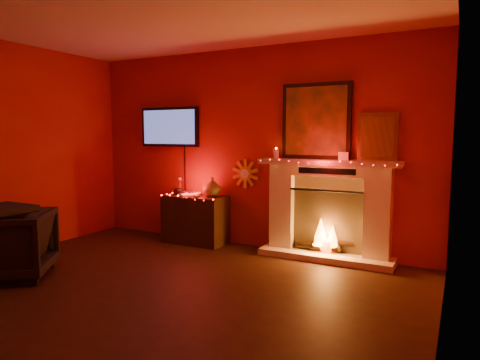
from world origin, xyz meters
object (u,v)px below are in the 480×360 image
object	(u,v)px
fireplace	(328,200)
sunburst_clock	(245,174)
tv	(170,127)
console_table	(196,217)
armchair	(11,244)

from	to	relation	value
fireplace	sunburst_clock	size ratio (longest dim) A/B	5.45
tv	console_table	world-z (taller)	tv
fireplace	console_table	size ratio (longest dim) A/B	2.31
tv	sunburst_clock	distance (m)	1.41
tv	armchair	xyz separation A→B (m)	(-0.37, -2.37, -1.28)
console_table	armchair	distance (m)	2.37
tv	console_table	size ratio (longest dim) A/B	1.31
fireplace	tv	distance (m)	2.61
sunburst_clock	armchair	bearing A→B (deg)	-124.00
fireplace	armchair	bearing A→B (deg)	-140.62
console_table	armchair	bearing A→B (deg)	-113.42
sunburst_clock	fireplace	bearing A→B (deg)	-4.37
sunburst_clock	armchair	world-z (taller)	sunburst_clock
sunburst_clock	console_table	bearing A→B (deg)	-162.00
fireplace	tv	xyz separation A→B (m)	(-2.44, 0.06, 0.92)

